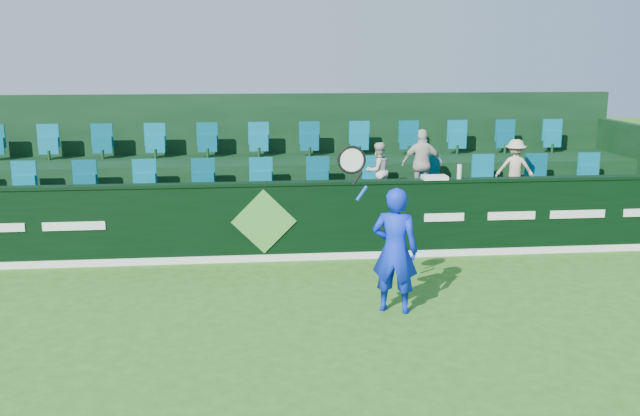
{
  "coord_description": "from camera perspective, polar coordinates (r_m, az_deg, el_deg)",
  "views": [
    {
      "loc": [
        -0.26,
        -7.77,
        3.46
      ],
      "look_at": [
        0.83,
        2.8,
        1.15
      ],
      "focal_mm": 40.0,
      "sensor_mm": 36.0,
      "label": 1
    }
  ],
  "objects": [
    {
      "name": "drinks_bottle",
      "position": [
        12.48,
        11.09,
        2.88
      ],
      "size": [
        0.08,
        0.08,
        0.25
      ],
      "primitive_type": "cylinder",
      "color": "silver",
      "rests_on": "sponsor_hoarding"
    },
    {
      "name": "seat_row_back",
      "position": [
        15.19,
        -4.91,
        5.18
      ],
      "size": [
        13.5,
        0.5,
        0.6
      ],
      "primitive_type": "cube",
      "color": "#086681",
      "rests_on": "stand_tier_back"
    },
    {
      "name": "stand_tier_back",
      "position": [
        15.04,
        -4.82,
        1.45
      ],
      "size": [
        16.0,
        1.8,
        1.3
      ],
      "primitive_type": "cube",
      "color": "black",
      "rests_on": "ground"
    },
    {
      "name": "stand_rear",
      "position": [
        15.38,
        -4.9,
        3.83
      ],
      "size": [
        16.0,
        4.1,
        2.6
      ],
      "color": "black",
      "rests_on": "ground"
    },
    {
      "name": "tennis_player",
      "position": [
        9.67,
        5.97,
        -3.29
      ],
      "size": [
        1.25,
        0.62,
        2.38
      ],
      "color": "#0C26D8",
      "rests_on": "ground"
    },
    {
      "name": "seat_row_front",
      "position": [
        13.48,
        -4.72,
        2.14
      ],
      "size": [
        13.5,
        0.5,
        0.6
      ],
      "primitive_type": "cube",
      "color": "#086681",
      "rests_on": "stand_tier_front"
    },
    {
      "name": "spectator_middle",
      "position": [
        13.45,
        8.18,
        3.53
      ],
      "size": [
        0.79,
        0.42,
        1.29
      ],
      "primitive_type": "imported",
      "rotation": [
        0.0,
        0.0,
        3.0
      ],
      "color": "beige",
      "rests_on": "stand_tier_front"
    },
    {
      "name": "sponsor_hoarding",
      "position": [
        12.1,
        -4.51,
        -1.09
      ],
      "size": [
        16.0,
        0.25,
        1.35
      ],
      "color": "black",
      "rests_on": "ground"
    },
    {
      "name": "towel",
      "position": [
        12.38,
        9.15,
        2.44
      ],
      "size": [
        0.42,
        0.28,
        0.06
      ],
      "primitive_type": "cube",
      "color": "white",
      "rests_on": "sponsor_hoarding"
    },
    {
      "name": "spectator_left",
      "position": [
        13.29,
        4.65,
        2.99
      ],
      "size": [
        0.63,
        0.58,
        1.06
      ],
      "primitive_type": "imported",
      "rotation": [
        0.0,
        0.0,
        3.57
      ],
      "color": "beige",
      "rests_on": "stand_tier_front"
    },
    {
      "name": "stand_tier_front",
      "position": [
        13.23,
        -4.63,
        -1.15
      ],
      "size": [
        16.0,
        2.0,
        0.8
      ],
      "primitive_type": "cube",
      "color": "black",
      "rests_on": "ground"
    },
    {
      "name": "ground",
      "position": [
        8.51,
        -3.72,
        -11.75
      ],
      "size": [
        60.0,
        60.0,
        0.0
      ],
      "primitive_type": "plane",
      "color": "#286217",
      "rests_on": "ground"
    },
    {
      "name": "spectator_right",
      "position": [
        14.01,
        15.33,
        3.12
      ],
      "size": [
        0.79,
        0.59,
        1.08
      ],
      "primitive_type": "imported",
      "rotation": [
        0.0,
        0.0,
        2.83
      ],
      "color": "#C9B18D",
      "rests_on": "stand_tier_front"
    }
  ]
}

